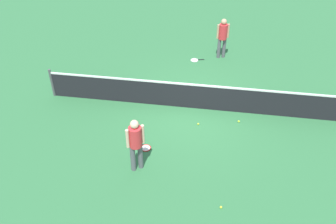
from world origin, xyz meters
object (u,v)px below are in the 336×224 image
Objects in this scene: player_far_side at (223,35)px; tennis_racket_far_player at (195,60)px; tennis_racket_near_player at (145,147)px; tennis_ball_by_net at (221,207)px; player_near_side at (136,141)px; tennis_ball_midcourt at (135,141)px; tennis_ball_stray_left at (239,121)px; tennis_ball_near_player at (198,124)px.

tennis_racket_far_player is at bearing -156.93° from player_far_side.
tennis_ball_by_net reaches higher than tennis_racket_near_player.
player_near_side reaches higher than tennis_ball_by_net.
tennis_ball_midcourt is at bearing 149.41° from tennis_racket_near_player.
tennis_ball_stray_left is (0.44, 3.56, 0.00)m from tennis_ball_by_net.
tennis_ball_midcourt is 1.00× the size of tennis_ball_stray_left.
tennis_ball_near_player and tennis_ball_stray_left have the same top height.
player_near_side is at bearing -99.03° from tennis_racket_far_player.
tennis_ball_by_net reaches higher than tennis_racket_far_player.
tennis_racket_near_player is at bearing -30.59° from tennis_ball_midcourt.
player_far_side is 1.51m from tennis_racket_far_player.
tennis_ball_by_net is at bearing -23.56° from player_near_side.
tennis_ball_near_player is (0.50, -4.23, 0.02)m from tennis_racket_far_player.
tennis_ball_stray_left reaches higher than tennis_racket_far_player.
tennis_racket_far_player is at bearing 75.92° from tennis_ball_midcourt.
tennis_racket_far_player is 7.57m from tennis_ball_by_net.
tennis_ball_by_net is (1.35, -7.45, 0.02)m from tennis_racket_far_player.
tennis_ball_by_net is at bearing -79.71° from tennis_racket_far_player.
tennis_ball_near_player and tennis_ball_midcourt have the same top height.
tennis_ball_by_net is (0.85, -3.22, 0.00)m from tennis_ball_near_player.
player_near_side is 2.80× the size of tennis_racket_far_player.
tennis_ball_near_player is 2.15m from tennis_ball_midcourt.
tennis_racket_near_player is 5.64m from tennis_racket_far_player.
tennis_racket_far_player is (1.02, 6.42, -1.00)m from player_near_side.
tennis_ball_midcourt is (-0.32, 1.08, -0.98)m from player_near_side.
tennis_racket_near_player is (-2.01, -6.00, -1.00)m from player_far_side.
player_near_side reaches higher than tennis_ball_near_player.
player_far_side reaches higher than tennis_ball_midcourt.
player_near_side is 25.76× the size of tennis_ball_midcourt.
tennis_ball_midcourt is at bearing -112.37° from player_far_side.
tennis_racket_near_player is at bearing -137.91° from tennis_ball_near_player.
player_far_side is 7.96m from tennis_ball_by_net.
player_near_side is 3.18× the size of tennis_racket_near_player.
tennis_ball_midcourt is (-2.69, 2.11, 0.00)m from tennis_ball_by_net.
tennis_ball_stray_left is (1.80, -3.89, 0.02)m from tennis_racket_far_player.
tennis_ball_near_player is (1.47, 1.33, 0.02)m from tennis_racket_near_player.
player_near_side is at bearing -124.80° from tennis_ball_near_player.
tennis_racket_far_player is 4.26m from tennis_ball_near_player.
tennis_racket_far_player is at bearing 80.97° from player_near_side.
tennis_ball_by_net is (2.32, -1.89, 0.02)m from tennis_racket_near_player.
player_far_side is at bearing 83.39° from tennis_ball_near_player.
tennis_ball_stray_left is (2.82, 2.52, -0.98)m from player_near_side.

